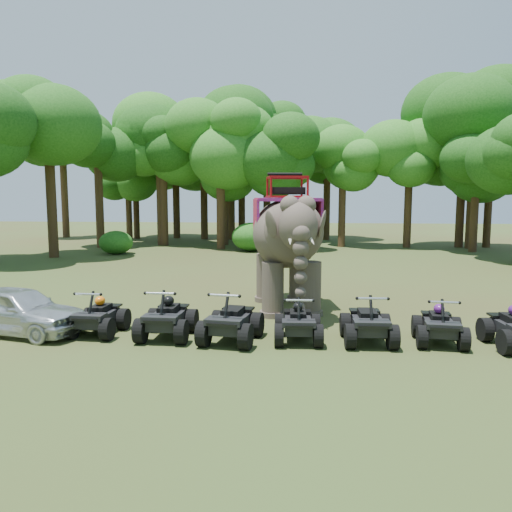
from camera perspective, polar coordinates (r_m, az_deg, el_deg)
The scene contains 31 objects.
ground at distance 14.50m, azimuth -0.44°, elevation -8.05°, with size 110.00×110.00×0.00m, color #47381E.
elephant at distance 16.49m, azimuth 3.56°, elevation 1.68°, with size 2.35×5.34×4.48m, color #4D4138, non-canonical shape.
parked_car at distance 15.09m, azimuth -25.62°, elevation -5.59°, with size 1.55×3.84×1.31m, color silver.
atv_0 at distance 14.24m, azimuth -17.62°, elevation -6.06°, with size 1.23×1.69×1.25m, color black, non-canonical shape.
atv_1 at distance 13.48m, azimuth -10.13°, elevation -6.37°, with size 1.32×1.81×1.34m, color black, non-canonical shape.
atv_2 at distance 12.93m, azimuth -2.85°, elevation -6.79°, with size 1.34×1.84×1.37m, color black, non-canonical shape.
atv_3 at distance 13.01m, azimuth 4.83°, elevation -7.04°, with size 1.20×1.65×1.22m, color black, non-canonical shape.
atv_4 at distance 13.14m, azimuth 12.71°, elevation -6.86°, with size 1.28×1.76×1.30m, color black, non-canonical shape.
atv_5 at distance 13.57m, azimuth 20.25°, elevation -6.87°, with size 1.20×1.65×1.22m, color black, non-canonical shape.
tree_0 at distance 34.67m, azimuth 2.98°, elevation 7.37°, with size 5.62×5.62×8.03m, color #195114, non-canonical shape.
tree_1 at distance 36.97m, azimuth 9.84°, elevation 6.87°, with size 5.28×5.28×7.54m, color #195114, non-canonical shape.
tree_2 at distance 37.68m, azimuth 17.03°, elevation 7.09°, with size 5.66×5.66×8.09m, color #195114, non-canonical shape.
tree_3 at distance 36.12m, azimuth 23.76°, elevation 6.14°, with size 5.06×5.06×7.23m, color #195114, non-canonical shape.
tree_27 at distance 32.58m, azimuth -22.45°, elevation 8.06°, with size 6.56×6.56×9.37m, color #195114, non-canonical shape.
tree_28 at distance 37.65m, azimuth -17.54°, elevation 7.90°, with size 6.43×6.43×9.18m, color #195114, non-canonical shape.
tree_29 at distance 38.11m, azimuth -10.52°, elevation 7.95°, with size 6.30×6.30×8.99m, color #195114, non-canonical shape.
tree_30 at distance 37.95m, azimuth -3.60°, elevation 6.92°, with size 5.24×5.24×7.49m, color #195114, non-canonical shape.
tree_31 at distance 39.75m, azimuth 25.08°, elevation 6.58°, with size 5.53×5.53×7.91m, color #195114, non-canonical shape.
tree_32 at distance 38.51m, azimuth 23.57°, elevation 8.96°, with size 7.69×7.69×10.98m, color #195114, non-canonical shape.
tree_33 at distance 43.66m, azimuth -14.36°, elevation 6.41°, with size 4.91×4.91×7.02m, color #195114, non-canonical shape.
tree_34 at distance 43.98m, azimuth -1.65°, elevation 8.59°, with size 7.03×7.03×10.04m, color #195114, non-canonical shape.
tree_35 at distance 42.81m, azimuth 8.12°, elevation 7.96°, with size 6.38×6.38×9.12m, color #195114, non-canonical shape.
tree_36 at distance 35.06m, azimuth -4.08°, elevation 8.80°, with size 6.86×6.86×9.80m, color #195114, non-canonical shape.
tree_37 at distance 39.13m, azimuth 22.45°, elevation 7.98°, with size 6.74×6.74×9.63m, color #195114, non-canonical shape.
tree_38 at distance 42.70m, azimuth -2.87°, elevation 9.05°, with size 7.46×7.46×10.65m, color #195114, non-canonical shape.
tree_39 at distance 38.38m, azimuth -10.90°, elevation 8.53°, with size 6.86×6.86×9.79m, color #195114, non-canonical shape.
tree_40 at distance 44.55m, azimuth -9.14°, elevation 8.43°, with size 6.96×6.96×9.94m, color #195114, non-canonical shape.
tree_41 at distance 43.34m, azimuth -5.99°, elevation 8.73°, with size 7.18×7.18×10.26m, color #195114, non-canonical shape.
tree_42 at distance 44.67m, azimuth -13.56°, elevation 6.66°, with size 5.16×5.16×7.37m, color #195114, non-canonical shape.
tree_43 at distance 42.76m, azimuth 1.26°, elevation 9.04°, with size 7.45×7.45×10.64m, color #195114, non-canonical shape.
tree_44 at distance 47.94m, azimuth -21.11°, elevation 8.07°, with size 7.11×7.11×10.15m, color #195114, non-canonical shape.
Camera 1 is at (1.39, -13.93, 3.75)m, focal length 35.00 mm.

